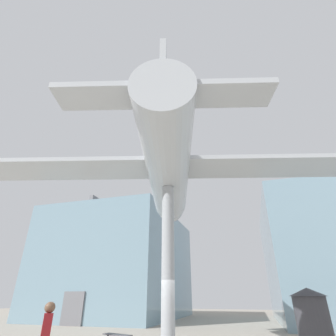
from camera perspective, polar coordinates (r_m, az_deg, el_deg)
The scene contains 6 objects.
glass_pavilion_left at distance 30.14m, azimuth -10.14°, elevation -20.19°, with size 11.84×15.23×10.34m.
support_pylon_central at distance 10.20m, azimuth 0.00°, elevation -20.27°, with size 0.48×0.48×6.05m.
suspended_airplane at distance 11.49m, azimuth 0.03°, elevation -0.43°, with size 18.93×11.88×2.69m.
visitor_person at distance 8.71m, azimuth -25.17°, elevation -29.99°, with size 0.43×0.45×1.85m.
plaza_bench at distance 13.61m, azimuth -10.98°, elevation -32.26°, with size 1.48×0.83×0.50m.
info_kiosk at distance 11.10m, azimuth 29.17°, elevation -27.54°, with size 1.23×1.23×2.25m.
Camera 1 is at (2.93, -9.71, 2.00)m, focal length 28.00 mm.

